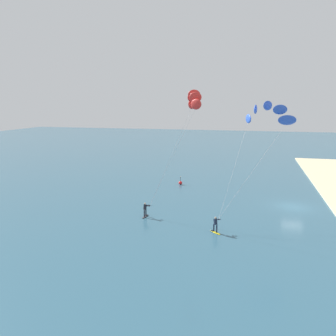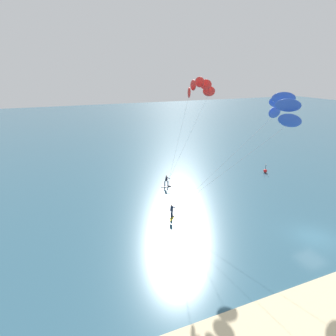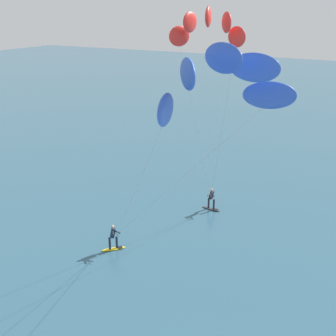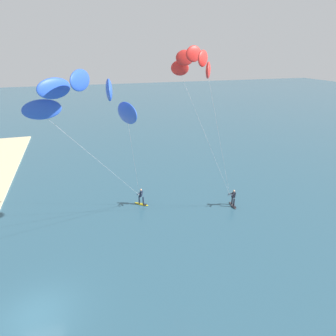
{
  "view_description": "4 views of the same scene",
  "coord_description": "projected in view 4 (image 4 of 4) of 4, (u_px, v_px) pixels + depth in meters",
  "views": [
    {
      "loc": [
        -43.35,
        5.2,
        12.89
      ],
      "look_at": [
        -7.41,
        14.4,
        5.71
      ],
      "focal_mm": 36.01,
      "sensor_mm": 36.0,
      "label": 1
    },
    {
      "loc": [
        -22.0,
        -16.5,
        14.98
      ],
      "look_at": [
        -9.9,
        12.2,
        4.41
      ],
      "focal_mm": 30.92,
      "sensor_mm": 36.0,
      "label": 2
    },
    {
      "loc": [
        4.21,
        -11.61,
        14.41
      ],
      "look_at": [
        -9.77,
        13.29,
        4.13
      ],
      "focal_mm": 48.84,
      "sensor_mm": 36.0,
      "label": 3
    },
    {
      "loc": [
        14.21,
        3.44,
        14.08
      ],
      "look_at": [
        -11.39,
        11.39,
        3.34
      ],
      "focal_mm": 31.85,
      "sensor_mm": 36.0,
      "label": 4
    }
  ],
  "objects": [
    {
      "name": "ground_plane",
      "position": [
        36.0,
        316.0,
        16.89
      ],
      "size": [
        240.0,
        240.0,
        0.0
      ],
      "primitive_type": "plane",
      "color": "#2D566B"
    },
    {
      "name": "kitesurfer_nearshore",
      "position": [
        196.0,
        71.0,
        21.29
      ],
      "size": [
        4.62,
        6.63,
        14.32
      ],
      "color": "#333338",
      "rests_on": "ground"
    },
    {
      "name": "kitesurfer_mid_water",
      "position": [
        86.0,
        103.0,
        15.97
      ],
      "size": [
        11.63,
        8.59,
        13.15
      ],
      "color": "yellow",
      "rests_on": "ground"
    }
  ]
}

